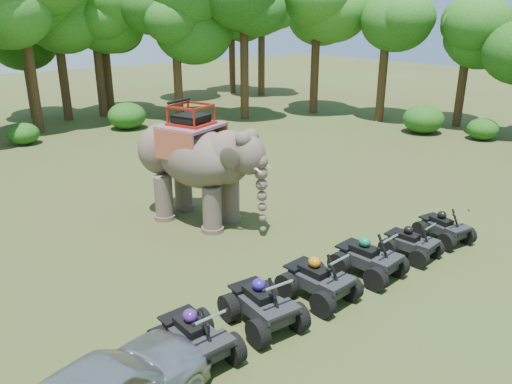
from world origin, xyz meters
TOP-DOWN VIEW (x-y plane):
  - ground at (0.00, 0.00)m, footprint 110.00×110.00m
  - elephant at (0.01, 4.39)m, footprint 3.63×5.26m
  - atv_0 at (-4.04, -1.78)m, footprint 1.31×1.80m
  - atv_1 at (-2.22, -1.75)m, footprint 1.49×1.94m
  - atv_2 at (-0.42, -1.76)m, footprint 1.43×1.88m
  - atv_3 at (1.46, -1.80)m, footprint 1.46×1.90m
  - atv_4 at (3.30, -1.90)m, footprint 1.27×1.64m
  - atv_5 at (5.02, -1.91)m, footprint 1.37×1.73m
  - tree_0 at (0.00, 21.57)m, footprint 6.51×6.51m
  - tree_1 at (4.99, 23.85)m, footprint 5.91×5.91m
  - tree_2 at (8.45, 19.55)m, footprint 6.00×6.00m
  - tree_3 at (11.98, 17.02)m, footprint 6.00×6.00m
  - tree_4 at (17.06, 15.61)m, footprint 6.32×6.32m
  - tree_5 at (18.36, 10.84)m, footprint 5.87×5.87m
  - tree_6 at (20.82, 6.75)m, footprint 5.09×5.09m
  - tree_29 at (2.67, 24.14)m, footprint 6.26×6.26m
  - tree_30 at (5.91, 24.68)m, footprint 5.82×5.82m
  - tree_33 at (12.96, 27.13)m, footprint 6.11×6.11m
  - tree_34 at (1.10, 26.14)m, footprint 5.19×5.19m
  - tree_35 at (19.32, 24.07)m, footprint 6.39×6.39m
  - tree_37 at (18.30, 26.84)m, footprint 5.59×5.59m

SIDE VIEW (x-z plane):
  - ground at x=0.00m, z-range 0.00..0.00m
  - atv_4 at x=3.30m, z-range 0.00..1.14m
  - atv_5 at x=5.02m, z-range 0.00..1.17m
  - atv_3 at x=1.46m, z-range 0.00..1.32m
  - atv_0 at x=-4.04m, z-range 0.00..1.33m
  - atv_2 at x=-0.42m, z-range 0.00..1.33m
  - atv_1 at x=-2.22m, z-range 0.00..1.36m
  - elephant at x=0.01m, z-range 0.00..4.06m
  - tree_6 at x=20.82m, z-range 0.00..7.27m
  - tree_34 at x=1.10m, z-range 0.00..7.42m
  - tree_37 at x=18.30m, z-range 0.00..7.99m
  - tree_30 at x=5.91m, z-range 0.00..8.31m
  - tree_5 at x=18.36m, z-range 0.00..8.39m
  - tree_1 at x=4.99m, z-range 0.00..8.45m
  - tree_2 at x=8.45m, z-range 0.00..8.57m
  - tree_3 at x=11.98m, z-range 0.00..8.57m
  - tree_33 at x=12.96m, z-range 0.00..8.73m
  - tree_29 at x=2.67m, z-range 0.00..8.94m
  - tree_4 at x=17.06m, z-range 0.00..9.03m
  - tree_35 at x=19.32m, z-range 0.00..9.12m
  - tree_0 at x=0.00m, z-range 0.00..9.30m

